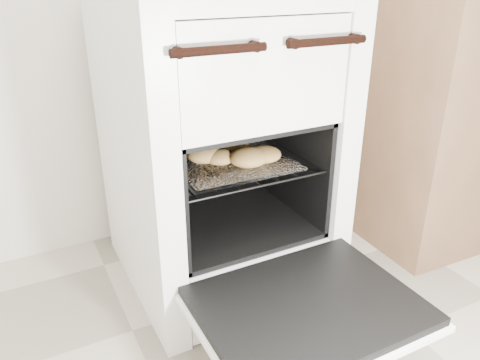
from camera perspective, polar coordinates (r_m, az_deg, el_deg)
name	(u,v)px	position (r m, az deg, el deg)	size (l,w,h in m)	color
stove	(218,148)	(1.36, -2.65, 3.90)	(0.56, 0.62, 0.86)	white
oven_door	(308,308)	(1.11, 8.25, -15.21)	(0.50, 0.39, 0.04)	black
oven_rack	(228,161)	(1.31, -1.50, 2.29)	(0.41, 0.39, 0.01)	black
foil_sheet	(231,162)	(1.29, -1.14, 2.25)	(0.32, 0.28, 0.01)	white
baked_rolls	(236,154)	(1.28, -0.50, 3.14)	(0.26, 0.23, 0.05)	#B68E48
counter	(462,114)	(1.90, 25.41, 7.33)	(0.83, 0.55, 0.83)	brown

